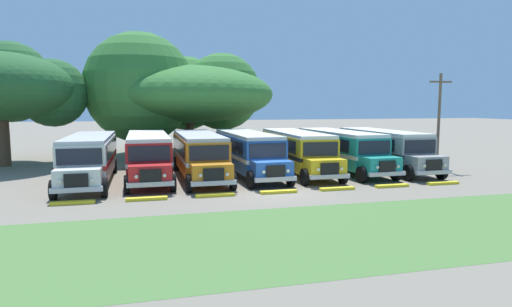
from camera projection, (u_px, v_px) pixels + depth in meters
The scene contains 19 objects.
ground_plane at pixel (275, 191), 23.16m from camera, with size 220.00×220.00×0.00m, color slate.
foreground_grass_strip at pixel (337, 232), 15.70m from camera, with size 80.00×8.06×0.01m, color #4C7538.
parked_bus_slot_0 at pixel (90, 156), 25.82m from camera, with size 2.76×10.85×2.82m.
parked_bus_slot_1 at pixel (148, 154), 27.21m from camera, with size 2.81×10.86×2.82m.
parked_bus_slot_2 at pixel (199, 153), 27.58m from camera, with size 2.80×10.85×2.82m.
parked_bus_slot_3 at pixel (248, 151), 28.68m from camera, with size 2.99×10.88×2.82m.
parked_bus_slot_4 at pixel (297, 150), 29.62m from camera, with size 2.84×10.86×2.82m.
parked_bus_slot_5 at pixel (341, 148), 30.48m from camera, with size 3.08×10.89×2.82m.
parked_bus_slot_6 at pixel (384, 147), 31.12m from camera, with size 2.71×10.84×2.82m.
curb_wheelstop_0 at pixel (73, 203), 20.09m from camera, with size 2.00×0.36×0.15m, color yellow.
curb_wheelstop_1 at pixel (147, 199), 20.94m from camera, with size 2.00×0.36×0.15m, color yellow.
curb_wheelstop_2 at pixel (215, 195), 21.78m from camera, with size 2.00×0.36×0.15m, color yellow.
curb_wheelstop_3 at pixel (278, 192), 22.62m from camera, with size 2.00×0.36×0.15m, color yellow.
curb_wheelstop_4 at pixel (337, 189), 23.46m from camera, with size 2.00×0.36×0.15m, color yellow.
curb_wheelstop_5 at pixel (392, 186), 24.30m from camera, with size 2.00×0.36×0.15m, color yellow.
curb_wheelstop_6 at pixel (443, 183), 25.14m from camera, with size 2.00×0.36×0.15m, color yellow.
broad_shade_tree at pixel (180, 92), 40.35m from camera, with size 17.25×16.71×11.08m.
secondary_tree at pixel (5, 85), 32.79m from camera, with size 11.62×11.16×9.82m.
utility_pole at pixel (439, 118), 30.66m from camera, with size 1.80×0.20×6.93m.
Camera 1 is at (-6.70, -21.80, 4.66)m, focal length 29.85 mm.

